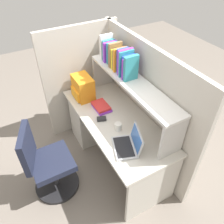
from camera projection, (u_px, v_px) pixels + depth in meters
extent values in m
plane|color=slate|center=(115.00, 158.00, 3.10)|extent=(8.00, 8.00, 0.00)
cube|color=beige|center=(116.00, 120.00, 2.64)|extent=(1.60, 0.70, 0.03)
cube|color=beige|center=(96.00, 116.00, 3.24)|extent=(0.40, 0.64, 0.70)
cube|color=beige|center=(153.00, 190.00, 2.36)|extent=(0.03, 0.64, 0.70)
cube|color=#BCB5A8|center=(143.00, 106.00, 2.74)|extent=(1.84, 0.05, 1.55)
cube|color=#BCB5A8|center=(82.00, 81.00, 3.15)|extent=(0.05, 1.06, 1.55)
cube|color=beige|center=(103.00, 71.00, 3.03)|extent=(0.03, 0.28, 0.42)
cube|color=beige|center=(173.00, 139.00, 2.10)|extent=(0.03, 0.28, 0.42)
cube|color=silver|center=(133.00, 82.00, 2.42)|extent=(1.44, 0.28, 0.03)
cube|color=white|center=(106.00, 46.00, 2.72)|extent=(0.04, 0.16, 0.29)
cube|color=teal|center=(109.00, 50.00, 2.70)|extent=(0.04, 0.16, 0.24)
cube|color=purple|center=(110.00, 52.00, 2.67)|extent=(0.04, 0.17, 0.24)
cube|color=teal|center=(113.00, 53.00, 2.64)|extent=(0.04, 0.15, 0.25)
cube|color=black|center=(114.00, 55.00, 2.61)|extent=(0.04, 0.15, 0.23)
cube|color=olive|center=(115.00, 55.00, 2.56)|extent=(0.04, 0.16, 0.28)
cube|color=yellow|center=(117.00, 58.00, 2.54)|extent=(0.04, 0.15, 0.24)
cube|color=olive|center=(119.00, 59.00, 2.51)|extent=(0.02, 0.15, 0.26)
cube|color=orange|center=(120.00, 60.00, 2.49)|extent=(0.03, 0.17, 0.27)
cube|color=blue|center=(123.00, 61.00, 2.46)|extent=(0.04, 0.14, 0.28)
cube|color=purple|center=(125.00, 62.00, 2.43)|extent=(0.04, 0.18, 0.29)
cube|color=teal|center=(126.00, 64.00, 2.40)|extent=(0.02, 0.18, 0.28)
cube|color=blue|center=(129.00, 66.00, 2.40)|extent=(0.02, 0.16, 0.25)
cube|color=purple|center=(129.00, 68.00, 2.38)|extent=(0.02, 0.17, 0.23)
cube|color=teal|center=(131.00, 68.00, 2.34)|extent=(0.04, 0.16, 0.27)
cube|color=#B7BABF|center=(125.00, 147.00, 2.29)|extent=(0.36, 0.31, 0.02)
cube|color=black|center=(124.00, 147.00, 2.28)|extent=(0.31, 0.25, 0.00)
cube|color=#B7BABF|center=(137.00, 138.00, 2.23)|extent=(0.31, 0.15, 0.20)
cube|color=#3F72CC|center=(136.00, 138.00, 2.23)|extent=(0.27, 0.12, 0.17)
cube|color=orange|center=(83.00, 87.00, 2.86)|extent=(0.30, 0.20, 0.29)
cube|color=#FFA123|center=(76.00, 94.00, 2.86)|extent=(0.22, 0.04, 0.13)
cube|color=#262628|center=(102.00, 119.00, 2.60)|extent=(0.09, 0.12, 0.03)
cylinder|color=white|center=(118.00, 127.00, 2.47)|extent=(0.08, 0.08, 0.09)
cube|color=purple|center=(102.00, 108.00, 2.76)|extent=(0.24, 0.17, 0.02)
cube|color=red|center=(101.00, 106.00, 2.75)|extent=(0.23, 0.16, 0.03)
cylinder|color=black|center=(58.00, 184.00, 2.79)|extent=(0.52, 0.52, 0.04)
cylinder|color=#262628|center=(55.00, 173.00, 2.64)|extent=(0.05, 0.05, 0.41)
cube|color=#1E2338|center=(52.00, 162.00, 2.51)|extent=(0.44, 0.44, 0.08)
cube|color=#1E2338|center=(27.00, 148.00, 2.32)|extent=(0.40, 0.20, 0.44)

